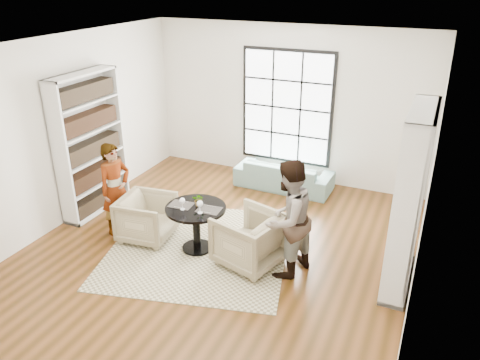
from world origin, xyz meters
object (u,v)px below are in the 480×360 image
at_px(pedestal_table, 196,219).
at_px(person_right, 288,219).
at_px(flower_centerpiece, 199,200).
at_px(armchair_right, 249,239).
at_px(wine_glass_left, 182,201).
at_px(person_left, 116,189).
at_px(armchair_left, 147,218).
at_px(sofa, 284,175).
at_px(wine_glass_right, 200,204).

distance_m(pedestal_table, person_right, 1.45).
bearing_deg(flower_centerpiece, armchair_right, -5.44).
bearing_deg(wine_glass_left, armchair_right, 7.15).
relative_size(armchair_right, wine_glass_left, 4.63).
bearing_deg(wine_glass_left, pedestal_table, 45.01).
bearing_deg(person_left, armchair_left, -73.52).
bearing_deg(armchair_left, person_left, 83.06).
bearing_deg(sofa, flower_centerpiece, 81.02).
bearing_deg(person_right, wine_glass_left, -66.12).
height_order(sofa, wine_glass_right, wine_glass_right).
bearing_deg(sofa, wine_glass_left, 78.64).
distance_m(pedestal_table, armchair_left, 0.88).
relative_size(sofa, armchair_left, 2.35).
distance_m(armchair_right, wine_glass_right, 0.86).
bearing_deg(armchair_right, person_left, -73.77).
relative_size(armchair_right, person_left, 0.58).
xyz_separation_m(pedestal_table, armchair_left, (-0.86, -0.02, -0.16)).
distance_m(pedestal_table, person_left, 1.43).
xyz_separation_m(armchair_left, armchair_right, (1.72, 0.01, 0.03)).
distance_m(sofa, person_left, 3.28).
bearing_deg(wine_glass_right, pedestal_table, 138.57).
height_order(sofa, wine_glass_left, wine_glass_left).
xyz_separation_m(sofa, flower_centerpiece, (-0.45, -2.55, 0.54)).
relative_size(pedestal_table, armchair_left, 1.14).
distance_m(person_left, wine_glass_right, 1.56).
xyz_separation_m(sofa, person_left, (-1.88, -2.64, 0.48)).
distance_m(person_left, flower_centerpiece, 1.43).
bearing_deg(flower_centerpiece, armchair_left, -173.95).
relative_size(armchair_right, flower_centerpiece, 4.58).
distance_m(armchair_right, flower_centerpiece, 0.94).
height_order(person_right, flower_centerpiece, person_right).
bearing_deg(person_right, flower_centerpiece, -74.04).
distance_m(armchair_right, person_left, 2.30).
height_order(person_left, wine_glass_left, person_left).
relative_size(pedestal_table, armchair_right, 1.04).
height_order(armchair_left, wine_glass_right, wine_glass_right).
relative_size(sofa, flower_centerpiece, 9.79).
xyz_separation_m(wine_glass_right, flower_centerpiece, (-0.13, 0.20, -0.05)).
bearing_deg(wine_glass_right, person_right, 5.25).
bearing_deg(pedestal_table, person_left, -179.00).
relative_size(pedestal_table, flower_centerpiece, 4.74).
bearing_deg(person_left, person_right, -73.26).
bearing_deg(wine_glass_right, sofa, 83.18).
distance_m(armchair_right, person_right, 0.71).
height_order(sofa, armchair_left, armchair_left).
bearing_deg(pedestal_table, wine_glass_right, -41.43).
height_order(pedestal_table, person_right, person_right).
height_order(armchair_right, wine_glass_right, wine_glass_right).
bearing_deg(wine_glass_left, flower_centerpiece, 52.86).
bearing_deg(sofa, armchair_left, 64.36).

